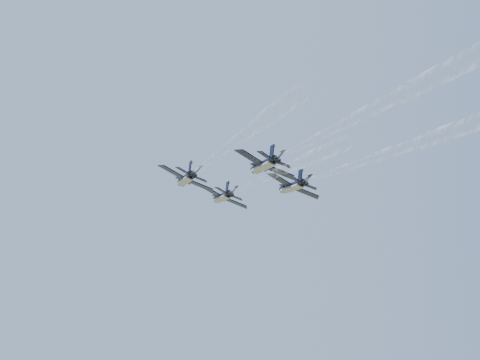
{
  "coord_description": "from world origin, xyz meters",
  "views": [
    {
      "loc": [
        7.1,
        -104.04,
        77.5
      ],
      "look_at": [
        1.29,
        5.11,
        107.83
      ],
      "focal_mm": 45.0,
      "sensor_mm": 36.0,
      "label": 1
    }
  ],
  "objects_px": {
    "jet_lead": "(222,197)",
    "jet_left": "(186,179)",
    "jet_slot": "(263,165)",
    "jet_right": "(292,187)"
  },
  "relations": [
    {
      "from": "jet_lead",
      "to": "jet_left",
      "type": "relative_size",
      "value": 1.0
    },
    {
      "from": "jet_slot",
      "to": "jet_left",
      "type": "bearing_deg",
      "value": 131.19
    },
    {
      "from": "jet_left",
      "to": "jet_slot",
      "type": "distance_m",
      "value": 16.32
    },
    {
      "from": "jet_lead",
      "to": "jet_right",
      "type": "bearing_deg",
      "value": -48.16
    },
    {
      "from": "jet_lead",
      "to": "jet_left",
      "type": "distance_m",
      "value": 14.85
    },
    {
      "from": "jet_right",
      "to": "jet_lead",
      "type": "bearing_deg",
      "value": 131.84
    },
    {
      "from": "jet_lead",
      "to": "jet_slot",
      "type": "xyz_separation_m",
      "value": [
        8.77,
        -21.74,
        0.0
      ]
    },
    {
      "from": "jet_lead",
      "to": "jet_slot",
      "type": "distance_m",
      "value": 23.44
    },
    {
      "from": "jet_lead",
      "to": "jet_slot",
      "type": "bearing_deg",
      "value": -87.72
    },
    {
      "from": "jet_lead",
      "to": "jet_slot",
      "type": "height_order",
      "value": "same"
    }
  ]
}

